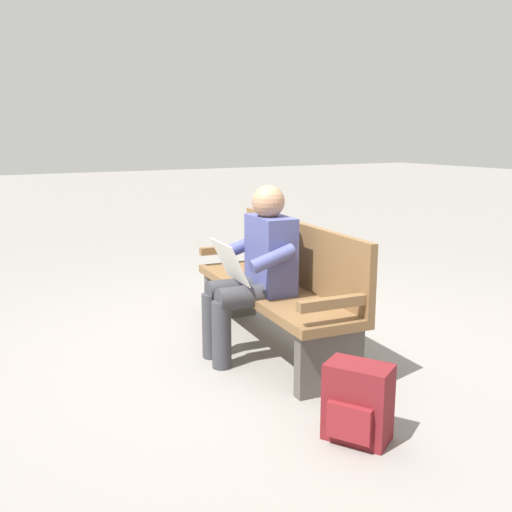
# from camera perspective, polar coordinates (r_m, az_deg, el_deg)

# --- Properties ---
(ground_plane) EXTENTS (40.00, 40.00, 0.00)m
(ground_plane) POSITION_cam_1_polar(r_m,az_deg,el_deg) (4.25, 1.51, -8.96)
(ground_plane) COLOR gray
(bench_near) EXTENTS (1.84, 0.66, 0.90)m
(bench_near) POSITION_cam_1_polar(r_m,az_deg,el_deg) (4.14, 2.43, -2.87)
(bench_near) COLOR brown
(bench_near) RESTS_ON ground
(person_seated) EXTENTS (0.60, 0.60, 1.18)m
(person_seated) POSITION_cam_1_polar(r_m,az_deg,el_deg) (3.93, -0.04, -1.13)
(person_seated) COLOR #474C84
(person_seated) RESTS_ON ground
(backpack) EXTENTS (0.37, 0.34, 0.40)m
(backpack) POSITION_cam_1_polar(r_m,az_deg,el_deg) (3.04, 9.88, -13.98)
(backpack) COLOR maroon
(backpack) RESTS_ON ground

